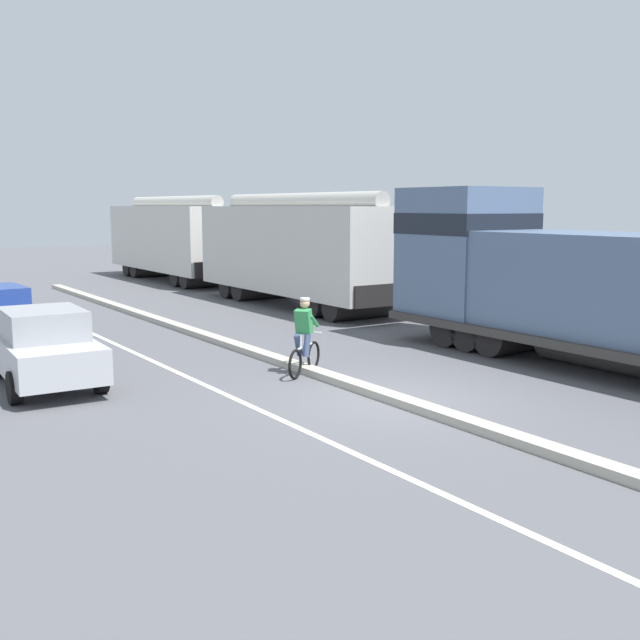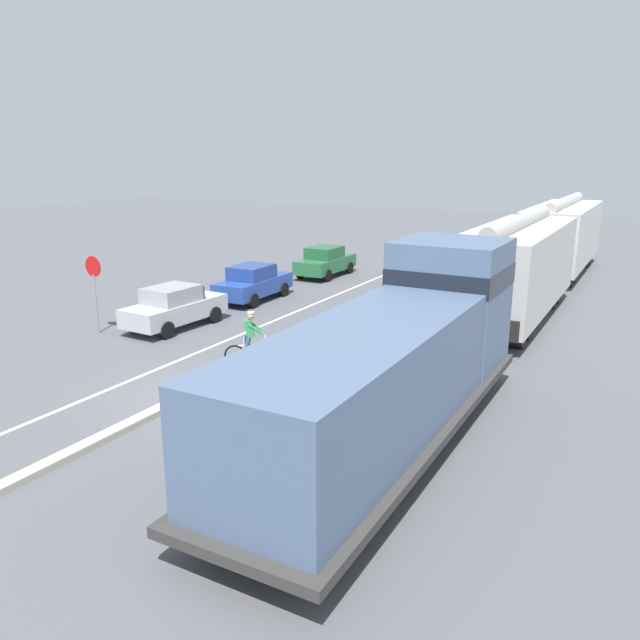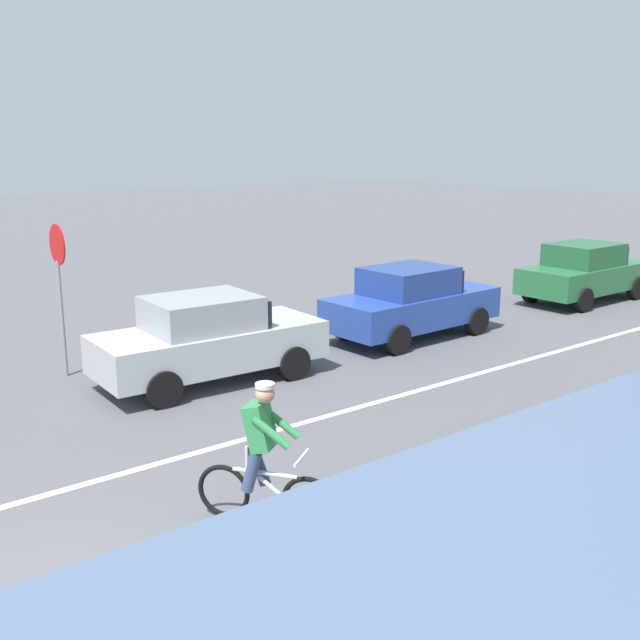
{
  "view_description": "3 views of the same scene",
  "coord_description": "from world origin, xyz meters",
  "px_view_note": "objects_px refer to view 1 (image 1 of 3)",
  "views": [
    {
      "loc": [
        -8.9,
        -10.96,
        3.71
      ],
      "look_at": [
        0.51,
        3.06,
        1.13
      ],
      "focal_mm": 42.0,
      "sensor_mm": 36.0,
      "label": 1
    },
    {
      "loc": [
        10.84,
        -12.54,
        6.45
      ],
      "look_at": [
        2.32,
        2.83,
        1.75
      ],
      "focal_mm": 35.0,
      "sensor_mm": 36.0,
      "label": 2
    },
    {
      "loc": [
        6.53,
        -1.63,
        4.33
      ],
      "look_at": [
        -3.57,
        6.26,
        1.27
      ],
      "focal_mm": 42.0,
      "sensor_mm": 36.0,
      "label": 3
    }
  ],
  "objects_px": {
    "hopper_car_middle": "(174,239)",
    "cyclist": "(304,338)",
    "hopper_car_lead": "(299,251)",
    "locomotive": "(573,288)",
    "parked_car_silver": "(43,347)"
  },
  "relations": [
    {
      "from": "hopper_car_lead",
      "to": "cyclist",
      "type": "distance_m",
      "value": 11.46
    },
    {
      "from": "parked_car_silver",
      "to": "locomotive",
      "type": "bearing_deg",
      "value": -22.78
    },
    {
      "from": "hopper_car_lead",
      "to": "hopper_car_middle",
      "type": "relative_size",
      "value": 1.0
    },
    {
      "from": "cyclist",
      "to": "parked_car_silver",
      "type": "bearing_deg",
      "value": 156.7
    },
    {
      "from": "locomotive",
      "to": "parked_car_silver",
      "type": "relative_size",
      "value": 2.72
    },
    {
      "from": "locomotive",
      "to": "hopper_car_lead",
      "type": "bearing_deg",
      "value": 90.0
    },
    {
      "from": "hopper_car_lead",
      "to": "cyclist",
      "type": "relative_size",
      "value": 6.18
    },
    {
      "from": "locomotive",
      "to": "cyclist",
      "type": "bearing_deg",
      "value": 157.66
    },
    {
      "from": "locomotive",
      "to": "hopper_car_middle",
      "type": "distance_m",
      "value": 23.76
    },
    {
      "from": "hopper_car_lead",
      "to": "parked_car_silver",
      "type": "xyz_separation_m",
      "value": [
        -11.03,
        -7.53,
        -1.26
      ]
    },
    {
      "from": "cyclist",
      "to": "locomotive",
      "type": "bearing_deg",
      "value": -22.34
    },
    {
      "from": "parked_car_silver",
      "to": "cyclist",
      "type": "xyz_separation_m",
      "value": [
        5.05,
        -2.17,
        0.0
      ]
    },
    {
      "from": "hopper_car_middle",
      "to": "cyclist",
      "type": "xyz_separation_m",
      "value": [
        -5.98,
        -21.3,
        -1.26
      ]
    },
    {
      "from": "hopper_car_lead",
      "to": "hopper_car_middle",
      "type": "height_order",
      "value": "same"
    },
    {
      "from": "locomotive",
      "to": "parked_car_silver",
      "type": "distance_m",
      "value": 12.0
    }
  ]
}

